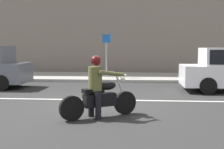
# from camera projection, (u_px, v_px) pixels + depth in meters

# --- Properties ---
(ground_plane) EXTENTS (80.00, 80.00, 0.00)m
(ground_plane) POSITION_uv_depth(u_px,v_px,m) (95.00, 105.00, 9.25)
(ground_plane) COLOR #2A2A2A
(sidewalk_slab) EXTENTS (40.00, 4.40, 0.14)m
(sidewalk_slab) POSITION_uv_depth(u_px,v_px,m) (114.00, 77.00, 17.18)
(sidewalk_slab) COLOR #99968E
(sidewalk_slab) RESTS_ON ground_plane
(lane_marking_stripe) EXTENTS (18.00, 0.14, 0.01)m
(lane_marking_stripe) POSITION_uv_depth(u_px,v_px,m) (88.00, 100.00, 10.17)
(lane_marking_stripe) COLOR silver
(lane_marking_stripe) RESTS_ON ground_plane
(motorcycle_with_rider_olive) EXTENTS (1.81, 1.27, 1.55)m
(motorcycle_with_rider_olive) POSITION_uv_depth(u_px,v_px,m) (99.00, 92.00, 7.60)
(motorcycle_with_rider_olive) COLOR black
(motorcycle_with_rider_olive) RESTS_ON ground_plane
(street_sign_post) EXTENTS (0.44, 0.08, 2.30)m
(street_sign_post) POSITION_uv_depth(u_px,v_px,m) (106.00, 51.00, 16.24)
(street_sign_post) COLOR gray
(street_sign_post) RESTS_ON sidewalk_slab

